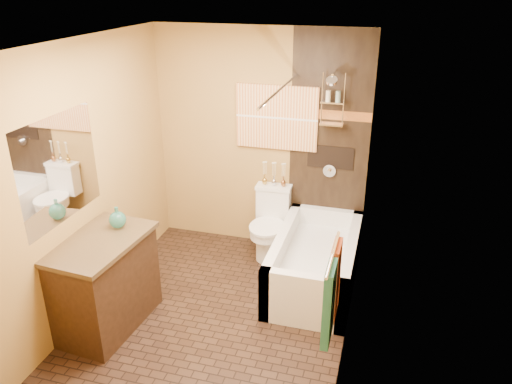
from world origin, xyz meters
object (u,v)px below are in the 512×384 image
(sunset_painting, at_px, (277,118))
(vanity, at_px, (104,283))
(toilet, at_px, (270,223))
(bathtub, at_px, (315,266))

(sunset_painting, bearing_deg, vanity, -120.94)
(sunset_painting, bearing_deg, toilet, -90.00)
(vanity, bearing_deg, bathtub, 38.28)
(sunset_painting, xyz_separation_m, vanity, (-1.12, -1.87, -1.11))
(bathtub, xyz_separation_m, vanity, (-1.72, -1.14, 0.22))
(sunset_painting, distance_m, toilet, 1.18)
(bathtub, height_order, toilet, toilet)
(toilet, bearing_deg, vanity, -126.62)
(sunset_painting, bearing_deg, bathtub, -50.21)
(toilet, bearing_deg, bathtub, -39.21)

